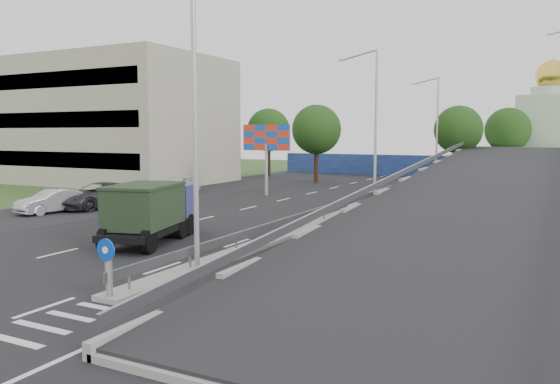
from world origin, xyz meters
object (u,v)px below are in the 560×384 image
Objects in this scene: church at (550,129)px; dump_truck at (152,209)px; billboard at (266,142)px; parked_car_e at (178,185)px; sign_bollard at (108,268)px; parked_car_c at (100,195)px; parked_car_d at (109,195)px; lamp_post_near at (190,103)px; lamp_post_mid at (373,118)px; lamp_post_far at (435,123)px; parked_car_b at (53,201)px.

church reaches higher than dump_truck.
parked_car_e is (-6.45, -2.67, -3.41)m from billboard.
sign_bollard reaches higher than parked_car_c.
parked_car_d is at bearing 134.54° from sign_bollard.
dump_truck is at bearing 143.10° from lamp_post_near.
lamp_post_mid reaches higher than parked_car_e.
lamp_post_far is 36.95m from dump_truck.
billboard is at bearing 64.99° from parked_car_d.
parked_car_e is at bearing -157.49° from billboard.
sign_bollard is 27.53m from billboard.
sign_bollard is at bearing -27.46° from parked_car_b.
lamp_post_mid is at bearing -3.33° from parked_car_e.
lamp_post_near is at bearing -67.51° from billboard.
lamp_post_near is 1.83× the size of billboard.
dump_truck reaches higher than parked_car_e.
dump_truck is at bearing -106.29° from church.
parked_car_d is at bearing -121.51° from church.
dump_truck is at bearing 122.35° from sign_bollard.
lamp_post_mid is 1.00× the size of lamp_post_far.
parked_car_d is (-6.68, -9.89, -3.50)m from billboard.
lamp_post_mid is 1.71× the size of parked_car_c.
parked_car_b is (-7.02, -14.16, -3.47)m from billboard.
lamp_post_mid reaches higher than parked_car_c.
lamp_post_near is at bearing -90.00° from lamp_post_far.
lamp_post_near is at bearing -90.00° from lamp_post_mid.
parked_car_c is at bearing -59.48° from parked_car_d.
parked_car_c is at bearing -93.81° from parked_car_e.
billboard is at bearing -116.84° from lamp_post_far.
lamp_post_near reaches higher than parked_car_e.
lamp_post_far is 0.73× the size of church.
lamp_post_mid is 2.32× the size of parked_car_b.
parked_car_c reaches higher than parked_car_b.
parked_car_b is at bearing -116.64° from lamp_post_far.
lamp_post_mid is 16.37m from parked_car_e.
parked_car_d is at bearing -124.05° from billboard.
lamp_post_far is 1.71× the size of parked_car_c.
church is at bearing 54.76° from lamp_post_far.
sign_bollard is at bearing -90.14° from lamp_post_far.
parked_car_c reaches higher than parked_car_d.
parked_car_c is (-15.26, -29.23, -4.99)m from lamp_post_far.
parked_car_c is (0.87, 2.93, 0.10)m from parked_car_b.
sign_bollard is 21.04m from parked_car_c.
dump_truck is at bearing -26.92° from parked_car_c.
parked_car_d is (-15.79, 12.11, -5.13)m from lamp_post_near.
lamp_post_far is 32.46m from parked_car_d.
sign_bollard is at bearing -62.09° from parked_car_e.
sign_bollard reaches higher than parked_car_e.
lamp_post_near reaches higher than dump_truck.
lamp_post_mid reaches higher than parked_car_d.
billboard is at bearing 68.75° from parked_car_c.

